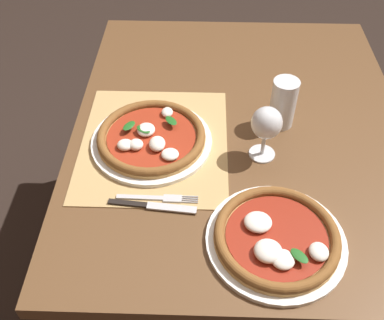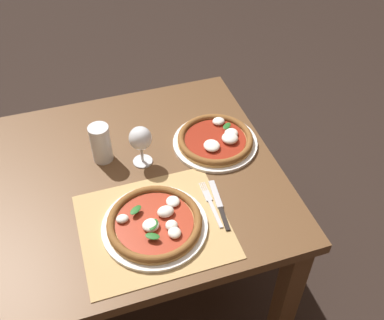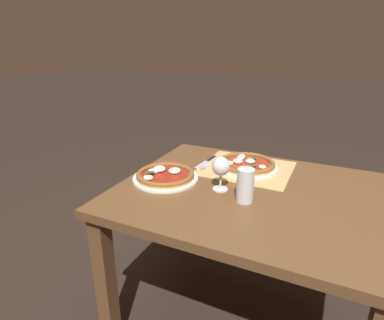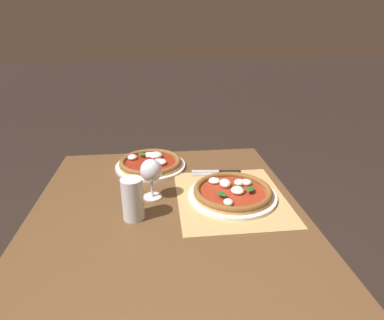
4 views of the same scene
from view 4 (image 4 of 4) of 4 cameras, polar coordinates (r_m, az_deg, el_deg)
The scene contains 8 objects.
dining_table at distance 1.18m, azimuth -4.18°, elevation -14.06°, with size 1.16×0.95×0.74m.
paper_placemat at distance 1.22m, azimuth 6.88°, elevation -6.60°, with size 0.46×0.40×0.00m, color tan.
pizza_near at distance 1.22m, azimuth 7.20°, elevation -5.66°, with size 0.33×0.33×0.05m.
pizza_far at distance 1.47m, azimuth -7.37°, elevation -0.50°, with size 0.32×0.32×0.05m.
wine_glass at distance 1.18m, azimuth -7.27°, elevation -2.15°, with size 0.08×0.08×0.16m.
pint_glass at distance 1.08m, azimuth -10.48°, elevation -6.96°, with size 0.07×0.07×0.15m.
fork at distance 1.39m, azimuth 4.01°, elevation -2.48°, with size 0.02×0.20×0.00m.
knife at distance 1.41m, azimuth 4.28°, elevation -2.03°, with size 0.04×0.22×0.01m.
Camera 4 is at (-0.94, 0.02, 1.35)m, focal length 30.00 mm.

